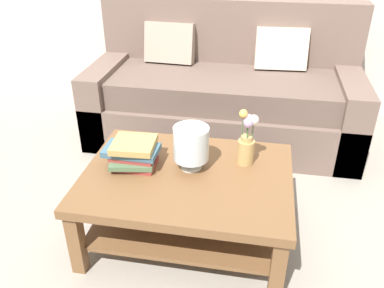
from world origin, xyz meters
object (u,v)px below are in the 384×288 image
(book_stack_main, at_px, (133,153))
(coffee_table, at_px, (187,191))
(couch, at_px, (224,94))
(flower_pitcher, at_px, (247,141))
(glass_hurricane_vase, at_px, (191,144))

(book_stack_main, bearing_deg, coffee_table, -6.49)
(couch, distance_m, flower_pitcher, 1.15)
(coffee_table, height_order, flower_pitcher, flower_pitcher)
(couch, height_order, flower_pitcher, couch)
(couch, relative_size, coffee_table, 1.88)
(book_stack_main, relative_size, flower_pitcher, 0.93)
(couch, distance_m, glass_hurricane_vase, 1.23)
(couch, height_order, book_stack_main, couch)
(book_stack_main, height_order, flower_pitcher, flower_pitcher)
(glass_hurricane_vase, bearing_deg, book_stack_main, -173.79)
(coffee_table, distance_m, book_stack_main, 0.36)
(couch, bearing_deg, flower_pitcher, -77.68)
(couch, relative_size, flower_pitcher, 6.56)
(coffee_table, distance_m, glass_hurricane_vase, 0.27)
(flower_pitcher, bearing_deg, book_stack_main, -167.31)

